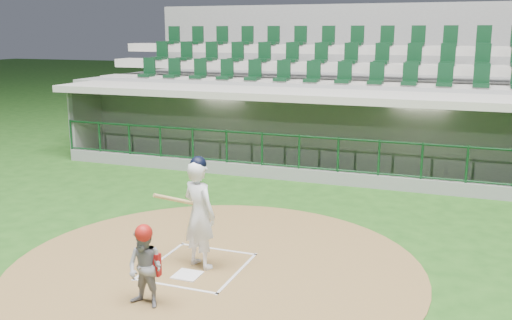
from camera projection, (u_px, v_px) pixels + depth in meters
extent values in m
plane|color=#1D4914|center=(205.00, 261.00, 10.19)|extent=(120.00, 120.00, 0.00)
cylinder|color=brown|center=(216.00, 267.00, 9.90)|extent=(7.20, 7.20, 0.01)
cube|color=white|center=(187.00, 275.00, 9.55)|extent=(0.43, 0.43, 0.02)
cube|color=silver|center=(160.00, 260.00, 10.17)|extent=(0.05, 1.80, 0.01)
cube|color=silver|center=(238.00, 272.00, 9.66)|extent=(0.05, 1.80, 0.01)
cube|color=white|center=(218.00, 249.00, 10.69)|extent=(1.55, 0.05, 0.01)
cube|color=white|center=(174.00, 286.00, 9.14)|extent=(1.55, 0.05, 0.01)
cube|color=gray|center=(313.00, 186.00, 17.16)|extent=(15.00, 3.00, 0.10)
cube|color=slate|center=(327.00, 132.00, 18.32)|extent=(15.00, 0.20, 2.70)
cube|color=#ACA598|center=(326.00, 125.00, 18.15)|extent=(13.50, 0.04, 0.90)
cube|color=slate|center=(100.00, 126.00, 19.41)|extent=(0.20, 3.00, 2.70)
cube|color=#A29F92|center=(313.00, 92.00, 16.31)|extent=(15.40, 3.50, 0.20)
cube|color=slate|center=(299.00, 176.00, 15.59)|extent=(15.00, 0.15, 0.40)
cube|color=black|center=(300.00, 119.00, 15.25)|extent=(15.00, 0.01, 0.95)
cube|color=brown|center=(322.00, 170.00, 18.06)|extent=(12.75, 0.40, 0.45)
cube|color=white|center=(221.00, 92.00, 17.59)|extent=(1.30, 0.35, 0.04)
cube|color=white|center=(422.00, 100.00, 15.54)|extent=(1.30, 0.35, 0.04)
imported|color=#B1131D|center=(152.00, 137.00, 19.65)|extent=(1.43, 1.17, 1.92)
imported|color=#B4131D|center=(281.00, 148.00, 18.22)|extent=(1.09, 0.79, 1.71)
imported|color=#9E1114|center=(409.00, 158.00, 16.96)|extent=(0.86, 0.62, 1.65)
imported|color=#A2111D|center=(484.00, 163.00, 15.84)|extent=(1.80, 0.98, 1.85)
cube|color=gray|center=(338.00, 116.00, 19.76)|extent=(17.00, 6.50, 2.50)
cube|color=gray|center=(329.00, 86.00, 18.13)|extent=(16.60, 0.95, 0.30)
cube|color=#A7A197|center=(336.00, 67.00, 18.88)|extent=(16.60, 0.95, 0.30)
cube|color=#A69E95|center=(343.00, 49.00, 19.63)|extent=(16.60, 0.95, 0.30)
cube|color=slate|center=(358.00, 70.00, 22.52)|extent=(17.00, 0.25, 5.05)
imported|color=white|center=(199.00, 214.00, 9.73)|extent=(0.81, 0.68, 1.88)
sphere|color=black|center=(198.00, 164.00, 9.54)|extent=(0.28, 0.28, 0.28)
cylinder|color=tan|center=(179.00, 200.00, 9.52)|extent=(0.58, 0.79, 0.39)
imported|color=gray|center=(145.00, 268.00, 8.37)|extent=(0.63, 0.52, 1.20)
sphere|color=#A91712|center=(144.00, 233.00, 8.25)|extent=(0.26, 0.26, 0.26)
cube|color=#A71213|center=(150.00, 264.00, 8.51)|extent=(0.32, 0.10, 0.35)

